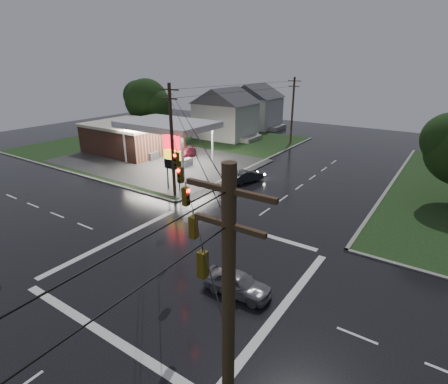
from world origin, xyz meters
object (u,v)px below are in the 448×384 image
Objects in this scene: car_north at (246,176)px; car_pump at (184,154)px; utility_pole_se at (228,363)px; house_far at (255,105)px; utility_pole_n at (292,110)px; pylon_sign at (172,154)px; tree_nw_behind at (147,101)px; house_near at (226,113)px; gas_station at (137,136)px; utility_pole_nw at (172,140)px; car_crossing at (237,283)px.

car_pump is (-12.21, 3.72, 0.01)m from car_north.
house_far is (-31.45, 57.50, -1.32)m from utility_pole_se.
utility_pole_n is at bearing 111.80° from utility_pole_se.
pylon_sign is 30.49m from tree_nw_behind.
house_far is at bearing 141.23° from utility_pole_n.
house_near is at bearing 24.98° from tree_nw_behind.
gas_station is 2.38× the size of utility_pole_nw.
house_far is at bearing -42.78° from car_north.
house_far is 2.66× the size of car_crossing.
utility_pole_n is 16.00m from house_far.
house_near is 15.82m from car_pump.
utility_pole_nw is at bearing 135.00° from utility_pole_se.
car_pump is (4.08, -27.07, -3.71)m from house_far.
utility_pole_nw is (1.00, -1.00, 1.71)m from pylon_sign.
pylon_sign is 18.64m from car_crossing.
utility_pole_n is at bearing 90.00° from utility_pole_nw.
car_pump is (3.08, -15.07, -3.71)m from house_near.
house_far is at bearing 106.98° from pylon_sign.
utility_pole_se reaches higher than utility_pole_n.
pylon_sign is 0.60× the size of tree_nw_behind.
utility_pole_n is 21.67m from car_north.
utility_pole_nw reaches higher than house_far.
car_north is at bearing -28.77° from car_pump.
car_north is 0.99× the size of car_crossing.
car_pump is (-8.37, -17.07, -4.78)m from utility_pole_n.
car_north is at bearing -50.86° from house_near.
utility_pole_se is 1.05× the size of utility_pole_n.
utility_pole_nw reaches higher than car_pump.
utility_pole_n is at bearing -60.20° from car_north.
utility_pole_nw is at bearing -45.00° from pylon_sign.
pylon_sign is 0.55× the size of utility_pole_se.
utility_pole_se is 2.31× the size of car_pump.
utility_pole_se is 58.64m from tree_nw_behind.
car_pump is at bearing 2.41° from car_north.
utility_pole_se is 2.67× the size of car_north.
pylon_sign is 39.21m from house_far.
utility_pole_se reaches higher than tree_nw_behind.
house_far is 2.32× the size of car_pump.
pylon_sign reaches higher than car_pump.
gas_station is 20.26m from car_north.
tree_nw_behind is at bearing 138.57° from car_pump.
tree_nw_behind is at bearing 49.12° from car_crossing.
utility_pole_se is 31.13m from car_north.
car_pump is at bearing -29.58° from tree_nw_behind.
utility_pole_se is 41.24m from car_pump.
house_far reaches higher than car_north.
utility_pole_nw is (16.18, -10.20, 3.17)m from gas_station.
utility_pole_se is 51.16m from utility_pole_n.
gas_station reaches higher than car_crossing.
tree_nw_behind is 19.16m from car_pump.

